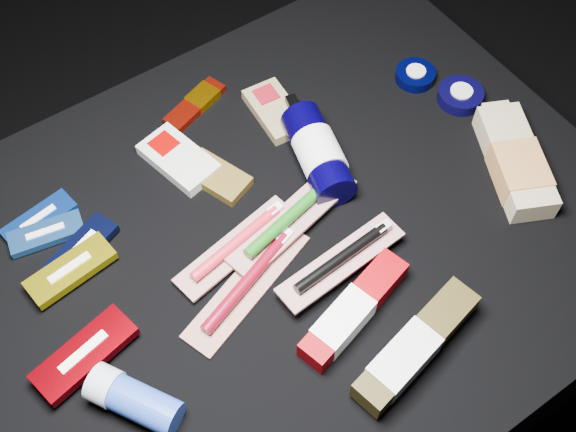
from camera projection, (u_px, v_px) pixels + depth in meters
ground at (284, 341)px, 1.37m from camera, size 3.00×3.00×0.00m
cloth_table at (284, 295)px, 1.20m from camera, size 0.98×0.78×0.40m
luna_bar_0 at (39, 220)px, 1.04m from camera, size 0.11×0.06×0.01m
luna_bar_1 at (46, 234)px, 1.02m from camera, size 0.11×0.06×0.01m
luna_bar_2 at (81, 248)px, 1.01m from camera, size 0.12×0.08×0.01m
luna_bar_3 at (71, 270)px, 0.98m from camera, size 0.13×0.06×0.02m
luna_bar_4 at (85, 354)px, 0.92m from camera, size 0.15×0.08×0.02m
clif_bar_0 at (215, 176)px, 1.08m from camera, size 0.08×0.11×0.02m
clif_bar_1 at (176, 157)px, 1.09m from camera, size 0.09×0.13×0.02m
clif_bar_2 at (274, 109)px, 1.15m from camera, size 0.07×0.12×0.02m
power_bar at (197, 102)px, 1.16m from camera, size 0.12×0.07×0.01m
lotion_bottle at (318, 153)px, 1.07m from camera, size 0.10×0.21×0.07m
cream_tin_upper at (415, 75)px, 1.19m from camera, size 0.07×0.07×0.02m
cream_tin_lower at (460, 95)px, 1.16m from camera, size 0.07×0.07×0.02m
bodywash_bottle at (515, 163)px, 1.08m from camera, size 0.14×0.21×0.04m
deodorant_stick at (133, 399)px, 0.88m from camera, size 0.10×0.13×0.05m
toothbrush_pack_0 at (248, 283)px, 0.98m from camera, size 0.23×0.12×0.02m
toothbrush_pack_1 at (238, 244)px, 1.01m from camera, size 0.20×0.08×0.02m
toothbrush_pack_2 at (293, 216)px, 1.02m from camera, size 0.23×0.10×0.03m
toothbrush_pack_3 at (343, 259)px, 0.98m from camera, size 0.20×0.06×0.02m
toothpaste_carton_red at (350, 313)px, 0.95m from camera, size 0.19×0.09×0.04m
toothpaste_carton_green at (412, 350)px, 0.91m from camera, size 0.21×0.09×0.04m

